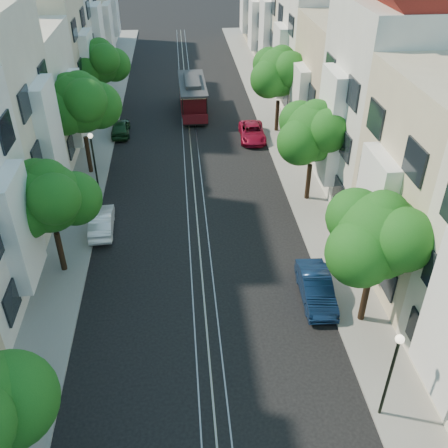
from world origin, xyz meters
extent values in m
plane|color=black|center=(0.00, 28.00, 0.00)|extent=(200.00, 200.00, 0.00)
cube|color=gray|center=(7.25, 28.00, 0.06)|extent=(2.50, 80.00, 0.12)
cube|color=gray|center=(-7.25, 28.00, 0.06)|extent=(2.50, 80.00, 0.12)
cube|color=gray|center=(-0.55, 28.00, 0.01)|extent=(0.06, 80.00, 0.02)
cube|color=gray|center=(0.00, 28.00, 0.01)|extent=(0.06, 80.00, 0.02)
cube|color=gray|center=(0.55, 28.00, 0.01)|extent=(0.06, 80.00, 0.02)
cube|color=tan|center=(0.00, 28.00, 0.00)|extent=(0.08, 80.00, 0.01)
cube|color=white|center=(8.20, 12.00, 4.20)|extent=(0.90, 3.04, 5.50)
cube|color=silver|center=(12.00, 20.00, 6.00)|extent=(7.00, 8.00, 12.00)
cube|color=white|center=(8.20, 20.00, 5.04)|extent=(0.90, 3.04, 6.60)
cube|color=#C6B28C|center=(12.00, 28.00, 4.50)|extent=(7.00, 8.00, 9.00)
cube|color=white|center=(8.20, 28.00, 3.78)|extent=(0.90, 3.04, 4.95)
cube|color=white|center=(12.00, 36.00, 5.25)|extent=(7.00, 8.00, 10.50)
cube|color=white|center=(8.20, 36.00, 4.41)|extent=(0.90, 3.04, 5.78)
cube|color=beige|center=(12.00, 44.00, 5.75)|extent=(7.00, 8.00, 11.50)
cube|color=white|center=(8.20, 44.00, 4.83)|extent=(0.90, 3.04, 6.32)
cube|color=silver|center=(12.00, 52.00, 4.75)|extent=(7.00, 8.00, 9.50)
cube|color=white|center=(8.20, 52.00, 3.99)|extent=(0.90, 3.04, 5.23)
cube|color=beige|center=(12.00, 60.00, 5.00)|extent=(7.00, 8.00, 10.00)
cube|color=white|center=(8.20, 60.00, 4.20)|extent=(0.90, 3.04, 5.50)
cube|color=white|center=(-8.20, 12.00, 4.12)|extent=(0.90, 3.04, 5.39)
cube|color=white|center=(-8.20, 20.00, 4.94)|extent=(0.90, 3.04, 6.47)
cube|color=silver|center=(-12.00, 28.00, 4.41)|extent=(7.00, 8.00, 8.82)
cube|color=white|center=(-8.20, 28.00, 3.70)|extent=(0.90, 3.04, 4.85)
cube|color=beige|center=(-12.00, 36.00, 5.14)|extent=(7.00, 8.00, 10.29)
cube|color=white|center=(-8.20, 36.00, 4.32)|extent=(0.90, 3.04, 5.66)
cube|color=silver|center=(-12.00, 44.00, 5.63)|extent=(7.00, 8.00, 11.27)
cube|color=white|center=(-8.20, 44.00, 4.73)|extent=(0.90, 3.04, 6.20)
cube|color=#C6B28C|center=(-12.00, 52.00, 4.66)|extent=(7.00, 8.00, 9.31)
cube|color=white|center=(-8.20, 52.00, 3.91)|extent=(0.90, 3.04, 5.12)
cube|color=white|center=(-12.00, 60.00, 4.90)|extent=(7.00, 8.00, 9.80)
cube|color=white|center=(-8.20, 60.00, 4.12)|extent=(0.90, 3.04, 5.39)
cylinder|color=black|center=(7.20, 9.00, 1.34)|extent=(0.30, 0.30, 2.45)
sphere|color=#134A12|center=(7.20, 9.00, 4.81)|extent=(3.64, 3.64, 3.64)
sphere|color=#134A12|center=(8.30, 9.50, 4.41)|extent=(2.91, 2.91, 2.91)
sphere|color=#134A12|center=(6.25, 8.30, 4.51)|extent=(2.84, 2.84, 2.84)
sphere|color=#134A12|center=(7.30, 9.10, 5.71)|extent=(2.18, 2.18, 2.18)
cylinder|color=black|center=(7.20, 20.00, 1.31)|extent=(0.30, 0.30, 2.38)
sphere|color=#134A12|center=(7.20, 20.00, 4.68)|extent=(3.54, 3.54, 3.54)
sphere|color=#134A12|center=(8.30, 20.50, 4.28)|extent=(2.83, 2.83, 2.83)
sphere|color=#134A12|center=(6.25, 19.30, 4.38)|extent=(2.76, 2.76, 2.76)
sphere|color=#134A12|center=(7.30, 20.10, 5.58)|extent=(2.12, 2.12, 2.12)
cylinder|color=black|center=(7.20, 31.00, 1.38)|extent=(0.30, 0.30, 2.52)
sphere|color=#134A12|center=(7.20, 31.00, 4.94)|extent=(3.74, 3.74, 3.74)
sphere|color=#134A12|center=(8.30, 31.50, 4.54)|extent=(3.00, 3.00, 3.00)
sphere|color=#134A12|center=(6.25, 30.30, 4.64)|extent=(2.92, 2.92, 2.92)
sphere|color=#134A12|center=(7.30, 31.10, 5.84)|extent=(2.25, 2.25, 2.25)
sphere|color=#134A12|center=(-6.10, 2.50, 4.41)|extent=(2.91, 2.91, 2.91)
cylinder|color=black|center=(-7.20, 14.00, 1.26)|extent=(0.30, 0.30, 2.27)
sphere|color=#134A12|center=(-7.20, 14.00, 4.47)|extent=(3.38, 3.38, 3.38)
sphere|color=#134A12|center=(-6.10, 14.50, 4.07)|extent=(2.70, 2.70, 2.70)
sphere|color=#134A12|center=(-8.15, 13.30, 4.17)|extent=(2.64, 2.64, 2.64)
sphere|color=#134A12|center=(-7.10, 14.10, 5.38)|extent=(2.03, 2.03, 2.03)
cylinder|color=black|center=(-7.20, 25.00, 1.43)|extent=(0.30, 0.30, 2.62)
sphere|color=#134A12|center=(-7.20, 25.00, 5.14)|extent=(3.90, 3.90, 3.90)
sphere|color=#134A12|center=(-6.10, 25.50, 4.74)|extent=(3.12, 3.12, 3.12)
sphere|color=#134A12|center=(-8.15, 24.30, 4.84)|extent=(3.04, 3.04, 3.04)
sphere|color=#134A12|center=(-7.10, 25.10, 6.04)|extent=(2.34, 2.34, 2.34)
cylinder|color=black|center=(-7.20, 36.00, 1.31)|extent=(0.30, 0.30, 2.38)
sphere|color=#134A12|center=(-7.20, 36.00, 4.68)|extent=(3.54, 3.54, 3.54)
sphere|color=#134A12|center=(-6.10, 36.50, 4.28)|extent=(2.83, 2.83, 2.83)
sphere|color=#134A12|center=(-8.15, 35.30, 4.38)|extent=(2.76, 2.76, 2.76)
sphere|color=#134A12|center=(-7.10, 36.10, 5.58)|extent=(2.12, 2.12, 2.12)
cylinder|color=black|center=(6.30, 4.00, 2.12)|extent=(0.12, 0.12, 4.00)
sphere|color=#FFF2CC|center=(6.30, 4.00, 4.12)|extent=(0.32, 0.32, 0.32)
cylinder|color=black|center=(-6.30, 22.00, 2.12)|extent=(0.12, 0.12, 4.00)
sphere|color=#FFF2CC|center=(-6.30, 22.00, 4.12)|extent=(0.32, 0.32, 0.32)
cube|color=black|center=(0.50, 35.86, 0.41)|extent=(2.22, 7.35, 0.27)
cube|color=#510D13|center=(0.50, 35.86, 1.51)|extent=(2.27, 4.61, 2.20)
cube|color=beige|center=(0.50, 35.86, 2.33)|extent=(2.32, 4.65, 0.55)
cube|color=#2D2D30|center=(0.50, 35.86, 2.70)|extent=(2.40, 7.35, 0.16)
cube|color=#2D2D30|center=(0.50, 35.86, 2.93)|extent=(1.35, 4.14, 0.32)
imported|color=#0B1D3A|center=(5.44, 10.65, 0.66)|extent=(1.55, 4.08, 1.33)
imported|color=maroon|center=(4.98, 29.65, 0.59)|extent=(2.16, 4.34, 1.18)
imported|color=white|center=(-5.60, 17.61, 0.61)|extent=(1.48, 3.78, 1.23)
imported|color=#16371B|center=(-5.60, 31.53, 0.62)|extent=(1.58, 3.68, 1.24)
camera|label=1|loc=(-0.72, -7.20, 16.74)|focal=40.00mm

